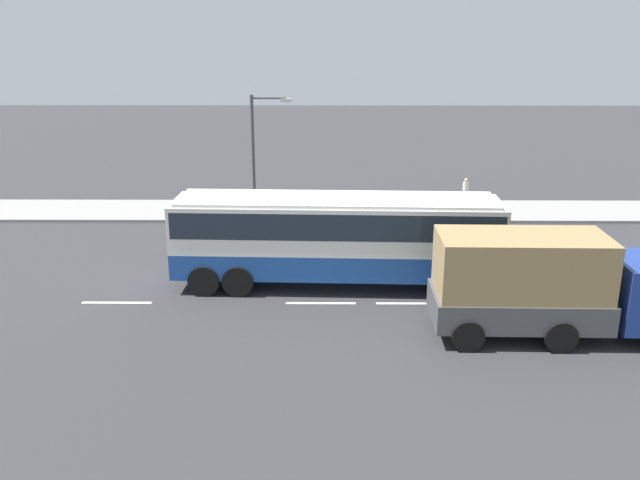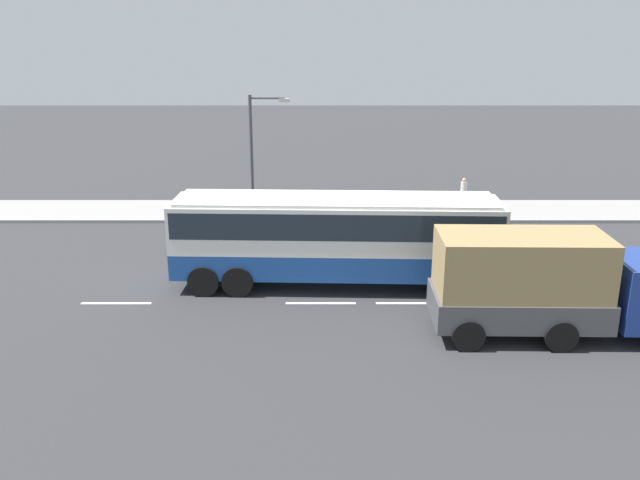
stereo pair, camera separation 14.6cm
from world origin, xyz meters
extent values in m
plane|color=#333335|center=(0.00, 0.00, 0.00)|extent=(120.00, 120.00, 0.00)
cube|color=gray|center=(0.00, 9.61, 0.07)|extent=(80.00, 4.00, 0.15)
cube|color=white|center=(-6.54, -2.25, 0.00)|extent=(2.40, 0.16, 0.01)
cube|color=white|center=(0.47, -2.25, 0.00)|extent=(2.40, 0.16, 0.01)
cube|color=white|center=(3.56, -2.25, 0.00)|extent=(2.40, 0.16, 0.01)
cube|color=white|center=(10.02, -2.25, 0.00)|extent=(2.40, 0.16, 0.01)
cube|color=#1E4C9E|center=(1.02, -0.51, 1.01)|extent=(11.71, 2.94, 0.92)
cube|color=white|center=(1.02, -0.51, 2.32)|extent=(11.71, 2.94, 1.69)
cube|color=#1E2833|center=(1.02, -0.51, 2.55)|extent=(11.48, 2.97, 0.93)
cube|color=#1E2833|center=(6.78, -0.71, 2.40)|extent=(0.20, 2.34, 1.35)
cube|color=white|center=(1.02, -0.51, 3.22)|extent=(11.24, 2.78, 0.12)
cylinder|color=black|center=(5.27, 0.56, 0.55)|extent=(1.11, 0.34, 1.10)
cylinder|color=black|center=(5.19, -1.87, 0.55)|extent=(1.11, 0.34, 1.10)
cylinder|color=black|center=(-2.35, 0.83, 0.55)|extent=(1.11, 0.34, 1.10)
cylinder|color=black|center=(-2.43, -1.61, 0.55)|extent=(1.11, 0.34, 1.10)
cylinder|color=black|center=(-3.55, 0.87, 0.55)|extent=(1.11, 0.34, 1.10)
cylinder|color=black|center=(-3.63, -1.57, 0.55)|extent=(1.11, 0.34, 1.10)
cube|color=#4C4C4F|center=(6.44, -4.65, 0.93)|extent=(5.21, 2.46, 0.90)
cube|color=#997F51|center=(6.44, -4.65, 2.28)|extent=(5.00, 2.36, 1.80)
cylinder|color=black|center=(10.53, -3.59, 0.48)|extent=(0.96, 0.30, 0.96)
cylinder|color=black|center=(7.46, -3.53, 0.48)|extent=(0.96, 0.30, 0.96)
cylinder|color=black|center=(7.42, -5.80, 0.48)|extent=(0.96, 0.30, 0.96)
cylinder|color=black|center=(4.78, -3.48, 0.48)|extent=(0.96, 0.30, 0.96)
cylinder|color=black|center=(4.74, -5.75, 0.48)|extent=(0.96, 0.30, 0.96)
cylinder|color=#38334C|center=(7.90, 10.07, 0.54)|extent=(0.14, 0.14, 0.77)
cylinder|color=#38334C|center=(7.75, 10.00, 0.54)|extent=(0.14, 0.14, 0.77)
cylinder|color=beige|center=(7.82, 10.04, 1.21)|extent=(0.32, 0.32, 0.58)
sphere|color=tan|center=(7.82, 10.04, 1.60)|extent=(0.21, 0.21, 0.21)
cylinder|color=#47474C|center=(-2.80, 7.95, 3.11)|extent=(0.16, 0.16, 5.92)
cylinder|color=#47474C|center=(-2.00, 7.95, 5.92)|extent=(1.60, 0.10, 0.10)
cube|color=silver|center=(-1.20, 7.95, 5.82)|extent=(0.50, 0.24, 0.16)
camera|label=1|loc=(0.59, -23.32, 8.94)|focal=37.42mm
camera|label=2|loc=(0.44, -23.32, 8.94)|focal=37.42mm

